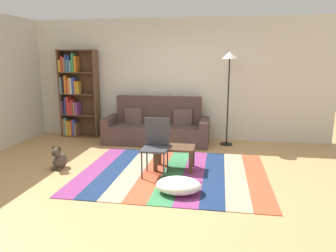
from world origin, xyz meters
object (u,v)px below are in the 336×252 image
object	(u,v)px
coffee_table	(175,151)
dog	(59,159)
folding_chair	(156,142)
tv_remote	(170,146)
bookshelf	(75,95)
couch	(157,128)
pouf	(179,185)
standing_lamp	(229,68)

from	to	relation	value
coffee_table	dog	size ratio (longest dim) A/B	1.65
folding_chair	tv_remote	bearing A→B (deg)	74.49
bookshelf	coffee_table	distance (m)	3.35
couch	tv_remote	xyz separation A→B (m)	(0.55, -1.70, 0.07)
bookshelf	pouf	xyz separation A→B (m)	(2.85, -2.88, -0.88)
couch	bookshelf	xyz separation A→B (m)	(-2.02, 0.28, 0.65)
bookshelf	coffee_table	bearing A→B (deg)	-36.18
pouf	folding_chair	world-z (taller)	folding_chair
bookshelf	standing_lamp	size ratio (longest dim) A/B	1.03
couch	tv_remote	bearing A→B (deg)	-72.01
bookshelf	coffee_table	xyz separation A→B (m)	(2.65, -1.94, -0.68)
bookshelf	standing_lamp	world-z (taller)	bookshelf
bookshelf	pouf	world-z (taller)	bookshelf
dog	tv_remote	world-z (taller)	tv_remote
dog	tv_remote	bearing A→B (deg)	7.28
standing_lamp	pouf	bearing A→B (deg)	-104.43
couch	dog	world-z (taller)	couch
couch	tv_remote	distance (m)	1.79
bookshelf	coffee_table	world-z (taller)	bookshelf
dog	standing_lamp	world-z (taller)	standing_lamp
coffee_table	folding_chair	world-z (taller)	folding_chair
bookshelf	coffee_table	size ratio (longest dim) A/B	3.08
coffee_table	standing_lamp	size ratio (longest dim) A/B	0.34
coffee_table	pouf	bearing A→B (deg)	-78.37
pouf	dog	world-z (taller)	dog
couch	bookshelf	size ratio (longest dim) A/B	1.12
bookshelf	folding_chair	xyz separation A→B (m)	(2.40, -2.22, -0.45)
pouf	tv_remote	world-z (taller)	tv_remote
tv_remote	bookshelf	bearing A→B (deg)	150.98
coffee_table	pouf	world-z (taller)	coffee_table
couch	dog	distance (m)	2.33
tv_remote	folding_chair	world-z (taller)	folding_chair
dog	folding_chair	world-z (taller)	folding_chair
folding_chair	couch	bearing A→B (deg)	123.04
pouf	bookshelf	bearing A→B (deg)	134.65
coffee_table	folding_chair	bearing A→B (deg)	-132.68
pouf	folding_chair	xyz separation A→B (m)	(-0.45, 0.66, 0.42)
bookshelf	pouf	distance (m)	4.14
standing_lamp	folding_chair	size ratio (longest dim) A/B	2.17
coffee_table	pouf	distance (m)	0.98
pouf	couch	bearing A→B (deg)	107.59
pouf	tv_remote	bearing A→B (deg)	106.82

